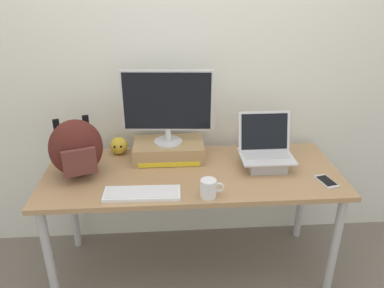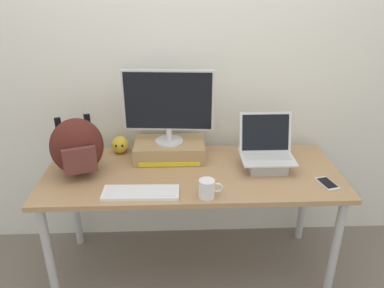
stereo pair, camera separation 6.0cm
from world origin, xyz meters
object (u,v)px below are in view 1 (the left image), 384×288
at_px(coffee_mug, 209,188).
at_px(open_laptop, 266,156).
at_px(plush_toy, 119,146).
at_px(toner_box_yellow, 169,150).
at_px(cell_phone, 326,181).
at_px(external_keyboard, 142,193).
at_px(desktop_monitor, 167,105).
at_px(messenger_backpack, 76,148).

bearing_deg(coffee_mug, open_laptop, 39.68).
bearing_deg(plush_toy, toner_box_yellow, -14.95).
bearing_deg(cell_phone, external_keyboard, 169.44).
relative_size(toner_box_yellow, coffee_mug, 3.46).
relative_size(desktop_monitor, external_keyboard, 1.33).
bearing_deg(messenger_backpack, open_laptop, -17.61).
height_order(external_keyboard, coffee_mug, coffee_mug).
bearing_deg(coffee_mug, plush_toy, 133.59).
relative_size(desktop_monitor, coffee_mug, 4.31).
xyz_separation_m(desktop_monitor, cell_phone, (0.89, -0.37, -0.35)).
bearing_deg(desktop_monitor, cell_phone, -18.11).
relative_size(open_laptop, coffee_mug, 2.51).
xyz_separation_m(cell_phone, plush_toy, (-1.21, 0.45, 0.05)).
bearing_deg(messenger_backpack, plush_toy, 33.22).
bearing_deg(open_laptop, desktop_monitor, 165.34).
distance_m(open_laptop, coffee_mug, 0.49).
relative_size(cell_phone, plush_toy, 1.38).
distance_m(toner_box_yellow, cell_phone, 0.96).
relative_size(desktop_monitor, messenger_backpack, 1.54).
bearing_deg(open_laptop, cell_phone, -35.63).
relative_size(desktop_monitor, plush_toy, 4.89).
bearing_deg(plush_toy, open_laptop, -14.73).
xyz_separation_m(desktop_monitor, open_laptop, (0.58, -0.15, -0.29)).
distance_m(external_keyboard, cell_phone, 1.03).
xyz_separation_m(open_laptop, cell_phone, (0.30, -0.21, -0.06)).
relative_size(toner_box_yellow, open_laptop, 1.38).
bearing_deg(open_laptop, messenger_backpack, -179.07).
distance_m(desktop_monitor, plush_toy, 0.45).
xyz_separation_m(external_keyboard, messenger_backpack, (-0.38, 0.26, 0.16)).
distance_m(desktop_monitor, coffee_mug, 0.59).
height_order(desktop_monitor, external_keyboard, desktop_monitor).
distance_m(toner_box_yellow, coffee_mug, 0.51).
xyz_separation_m(toner_box_yellow, desktop_monitor, (-0.00, -0.00, 0.30)).
height_order(messenger_backpack, coffee_mug, messenger_backpack).
relative_size(toner_box_yellow, cell_phone, 2.84).
bearing_deg(toner_box_yellow, desktop_monitor, -95.83).
distance_m(toner_box_yellow, desktop_monitor, 0.30).
relative_size(open_laptop, external_keyboard, 0.77).
distance_m(messenger_backpack, plush_toy, 0.35).
relative_size(messenger_backpack, cell_phone, 2.29).
height_order(open_laptop, plush_toy, open_laptop).
relative_size(desktop_monitor, cell_phone, 3.54).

